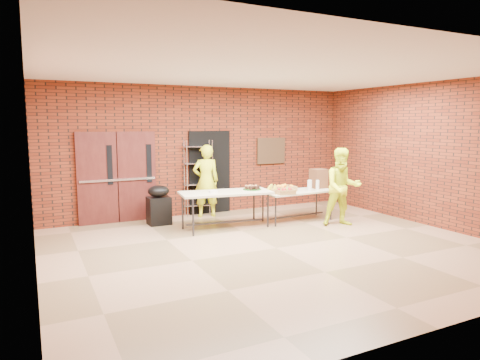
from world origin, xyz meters
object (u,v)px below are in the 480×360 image
table_right (297,193)px  coffee_dispenser (318,178)px  wire_rack (199,178)px  table_left (226,195)px  volunteer_woman (206,181)px  volunteer_man (342,187)px  covered_grill (159,205)px

table_right → coffee_dispenser: 0.79m
wire_rack → table_left: size_ratio=0.91×
wire_rack → table_left: bearing=-74.2°
table_left → volunteer_woman: 1.30m
table_left → volunteer_man: volunteer_man is taller
covered_grill → volunteer_man: bearing=-28.8°
table_right → volunteer_woman: (-1.77, 1.37, 0.24)m
wire_rack → covered_grill: wire_rack is taller
table_right → covered_grill: (-3.04, 1.07, -0.20)m
coffee_dispenser → volunteer_woman: bearing=154.0°
volunteer_woman → covered_grill: bearing=22.2°
wire_rack → covered_grill: size_ratio=2.09×
wire_rack → covered_grill: 1.36m
volunteer_woman → volunteer_man: (2.40, -2.21, -0.01)m
coffee_dispenser → volunteer_man: 1.01m
table_right → volunteer_woman: 2.25m
wire_rack → coffee_dispenser: wire_rack is taller
table_right → covered_grill: 3.23m
table_right → volunteer_woman: bearing=139.3°
coffee_dispenser → volunteer_woman: volunteer_woman is taller
covered_grill → volunteer_man: volunteer_man is taller
table_left → table_right: size_ratio=1.17×
wire_rack → table_right: 2.47m
coffee_dispenser → covered_grill: 3.90m
coffee_dispenser → covered_grill: bearing=166.3°
table_left → table_right: 1.83m
table_left → volunteer_woman: (0.06, 1.29, 0.14)m
table_right → volunteer_man: size_ratio=1.01×
coffee_dispenser → table_right: bearing=-167.6°
table_left → volunteer_man: bearing=-13.1°
volunteer_woman → volunteer_man: 3.26m
table_right → wire_rack: bearing=136.7°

